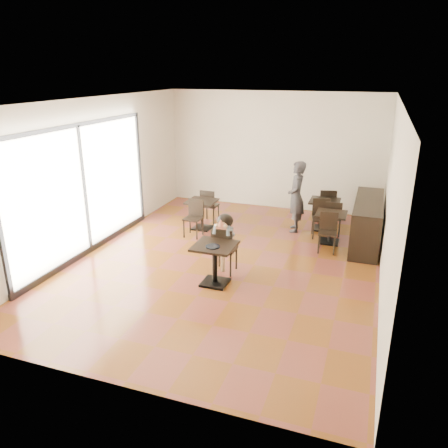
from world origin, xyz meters
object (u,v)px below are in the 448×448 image
at_px(child, 225,244).
at_px(cafe_table_mid, 330,228).
at_px(chair_mid_b, 328,233).
at_px(chair_back_b, 321,219).
at_px(adult_patron, 296,197).
at_px(cafe_table_back, 324,215).
at_px(child_chair, 225,249).
at_px(chair_mid_a, 333,217).
at_px(chair_left_b, 193,219).
at_px(chair_back_a, 327,206).
at_px(cafe_table_left, 202,215).
at_px(child_table, 215,264).
at_px(chair_left_a, 210,206).

distance_m(child, cafe_table_mid, 2.83).
relative_size(child, cafe_table_mid, 1.66).
height_order(chair_mid_b, chair_back_b, chair_back_b).
bearing_deg(adult_patron, cafe_table_back, 103.05).
bearing_deg(adult_patron, child_chair, -29.01).
relative_size(chair_mid_a, chair_back_b, 0.94).
bearing_deg(child, cafe_table_mid, 51.65).
bearing_deg(chair_left_b, adult_patron, 30.44).
height_order(cafe_table_mid, chair_back_a, chair_back_a).
xyz_separation_m(child, chair_mid_a, (1.75, 2.76, -0.16)).
xyz_separation_m(child_chair, chair_mid_b, (1.75, 1.66, -0.04)).
bearing_deg(cafe_table_left, chair_back_b, 7.69).
xyz_separation_m(child_table, chair_mid_a, (1.75, 3.31, 0.04)).
bearing_deg(child, cafe_table_left, 122.32).
distance_m(chair_left_a, chair_back_a, 2.98).
height_order(adult_patron, cafe_table_left, adult_patron).
height_order(child, chair_left_a, child).
xyz_separation_m(adult_patron, chair_left_b, (-2.18, -1.18, -0.42)).
xyz_separation_m(child_table, chair_left_a, (-1.33, 3.20, 0.05)).
distance_m(child_chair, chair_left_a, 2.97).
bearing_deg(cafe_table_back, chair_back_a, 90.00).
bearing_deg(child_chair, chair_back_a, -112.72).
relative_size(child_table, chair_mid_a, 0.91).
height_order(cafe_table_left, chair_back_a, chair_back_a).
bearing_deg(adult_patron, chair_mid_b, 28.20).
distance_m(child, chair_left_b, 2.05).
relative_size(chair_mid_a, chair_mid_b, 1.00).
xyz_separation_m(child, cafe_table_left, (-1.33, 2.10, -0.22)).
relative_size(cafe_table_mid, chair_back_b, 0.78).
distance_m(child_chair, cafe_table_back, 3.39).
bearing_deg(chair_mid_a, child, 53.60).
distance_m(chair_mid_b, chair_back_b, 0.86).
xyz_separation_m(child, chair_back_a, (1.50, 3.59, -0.14)).
xyz_separation_m(cafe_table_left, chair_mid_b, (3.08, -0.44, 0.06)).
xyz_separation_m(cafe_table_back, chair_back_b, (0.00, -0.55, 0.08)).
bearing_deg(cafe_table_left, child, -57.68).
bearing_deg(chair_back_b, child_table, -128.04).
height_order(cafe_table_left, chair_back_b, chair_back_b).
bearing_deg(chair_mid_b, child_table, -132.38).
height_order(child_chair, chair_back_a, child_chair).
bearing_deg(chair_mid_a, chair_left_a, -2.02).
xyz_separation_m(cafe_table_mid, chair_left_a, (-3.08, 0.44, 0.08)).
height_order(adult_patron, chair_mid_b, adult_patron).
bearing_deg(cafe_table_left, chair_left_a, 90.00).
height_order(child_table, adult_patron, adult_patron).
relative_size(cafe_table_back, chair_left_b, 0.86).
relative_size(adult_patron, cafe_table_back, 2.29).
bearing_deg(cafe_table_left, chair_mid_a, 12.06).
xyz_separation_m(cafe_table_back, chair_mid_b, (0.25, -1.37, 0.05)).
relative_size(cafe_table_mid, chair_left_b, 0.81).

